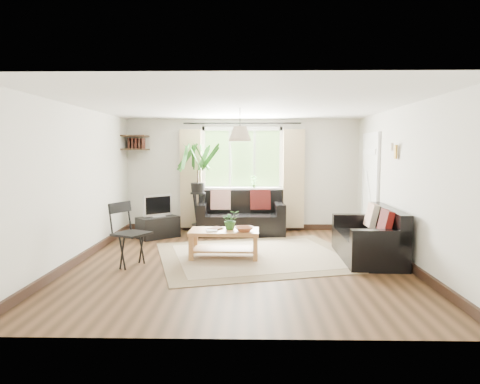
{
  "coord_description": "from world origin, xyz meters",
  "views": [
    {
      "loc": [
        0.14,
        -6.51,
        1.71
      ],
      "look_at": [
        0.0,
        0.4,
        1.05
      ],
      "focal_mm": 32.0,
      "sensor_mm": 36.0,
      "label": 1
    }
  ],
  "objects_px": {
    "folding_chair": "(132,235)",
    "tv_stand": "(158,227)",
    "sofa_back": "(241,214)",
    "palm_stand": "(198,189)",
    "sofa_right": "(367,235)",
    "coffee_table": "(224,244)"
  },
  "relations": [
    {
      "from": "coffee_table",
      "to": "tv_stand",
      "type": "height_order",
      "value": "coffee_table"
    },
    {
      "from": "folding_chair",
      "to": "tv_stand",
      "type": "bearing_deg",
      "value": 30.01
    },
    {
      "from": "sofa_back",
      "to": "folding_chair",
      "type": "relative_size",
      "value": 1.87
    },
    {
      "from": "tv_stand",
      "to": "coffee_table",
      "type": "bearing_deg",
      "value": -88.38
    },
    {
      "from": "coffee_table",
      "to": "folding_chair",
      "type": "height_order",
      "value": "folding_chair"
    },
    {
      "from": "sofa_back",
      "to": "sofa_right",
      "type": "height_order",
      "value": "sofa_back"
    },
    {
      "from": "sofa_back",
      "to": "palm_stand",
      "type": "bearing_deg",
      "value": -176.36
    },
    {
      "from": "tv_stand",
      "to": "palm_stand",
      "type": "height_order",
      "value": "palm_stand"
    },
    {
      "from": "sofa_back",
      "to": "folding_chair",
      "type": "xyz_separation_m",
      "value": [
        -1.57,
        -2.55,
        0.06
      ]
    },
    {
      "from": "coffee_table",
      "to": "palm_stand",
      "type": "relative_size",
      "value": 0.59
    },
    {
      "from": "sofa_back",
      "to": "palm_stand",
      "type": "height_order",
      "value": "palm_stand"
    },
    {
      "from": "tv_stand",
      "to": "palm_stand",
      "type": "bearing_deg",
      "value": -15.97
    },
    {
      "from": "sofa_right",
      "to": "tv_stand",
      "type": "height_order",
      "value": "sofa_right"
    },
    {
      "from": "tv_stand",
      "to": "sofa_right",
      "type": "bearing_deg",
      "value": -63.87
    },
    {
      "from": "sofa_back",
      "to": "coffee_table",
      "type": "height_order",
      "value": "sofa_back"
    },
    {
      "from": "sofa_right",
      "to": "palm_stand",
      "type": "relative_size",
      "value": 0.88
    },
    {
      "from": "sofa_back",
      "to": "sofa_right",
      "type": "relative_size",
      "value": 1.07
    },
    {
      "from": "sofa_right",
      "to": "folding_chair",
      "type": "xyz_separation_m",
      "value": [
        -3.61,
        -0.52,
        0.08
      ]
    },
    {
      "from": "sofa_back",
      "to": "coffee_table",
      "type": "xyz_separation_m",
      "value": [
        -0.23,
        -1.99,
        -0.19
      ]
    },
    {
      "from": "sofa_back",
      "to": "coffee_table",
      "type": "bearing_deg",
      "value": -98.47
    },
    {
      "from": "folding_chair",
      "to": "coffee_table",
      "type": "bearing_deg",
      "value": -39.17
    },
    {
      "from": "palm_stand",
      "to": "tv_stand",
      "type": "bearing_deg",
      "value": -155.66
    }
  ]
}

